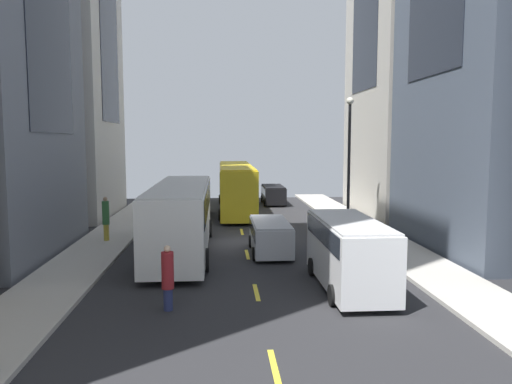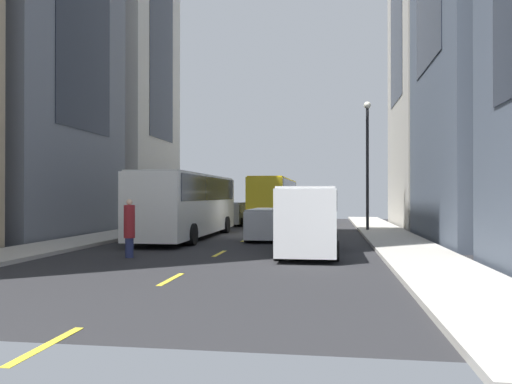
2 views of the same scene
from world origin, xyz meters
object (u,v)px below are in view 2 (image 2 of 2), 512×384
object	(u,v)px
pedestrian_crossing_mid	(132,210)
car_silver_2	(232,212)
car_silver_0	(268,222)
car_black_1	(318,211)
streetcar_yellow	(275,197)
delivery_van_white	(308,215)
city_bus_white	(189,200)
pedestrian_walking_far	(129,227)

from	to	relation	value
pedestrian_crossing_mid	car_silver_2	bearing A→B (deg)	155.05
car_silver_0	car_black_1	xyz separation A→B (m)	(2.14, 18.59, 0.00)
car_silver_2	streetcar_yellow	bearing A→B (deg)	38.92
car_silver_0	delivery_van_white	bearing A→B (deg)	-68.95
car_silver_0	car_silver_2	bearing A→B (deg)	108.99
city_bus_white	streetcar_yellow	xyz separation A→B (m)	(3.12, 14.28, 0.12)
car_silver_0	car_silver_2	xyz separation A→B (m)	(-4.25, 12.34, 0.07)
car_silver_2	city_bus_white	bearing A→B (deg)	-90.33
car_silver_2	car_black_1	bearing A→B (deg)	44.41
car_silver_0	car_black_1	bearing A→B (deg)	83.44
city_bus_white	car_silver_2	distance (m)	11.87
car_silver_0	car_black_1	distance (m)	18.72
car_black_1	streetcar_yellow	bearing A→B (deg)	-131.34
city_bus_white	pedestrian_walking_far	distance (m)	8.48
city_bus_white	car_silver_2	bearing A→B (deg)	89.67
delivery_van_white	car_silver_2	world-z (taller)	delivery_van_white
streetcar_yellow	car_black_1	xyz separation A→B (m)	(3.34, 3.80, -1.19)
streetcar_yellow	pedestrian_walking_far	world-z (taller)	streetcar_yellow
city_bus_white	delivery_van_white	bearing A→B (deg)	-44.52
streetcar_yellow	delivery_van_white	bearing A→B (deg)	-80.42
city_bus_white	car_silver_2	xyz separation A→B (m)	(0.07, 11.82, -1.00)
city_bus_white	streetcar_yellow	size ratio (longest dim) A/B	0.84
car_silver_0	pedestrian_walking_far	xyz separation A→B (m)	(-4.12, -7.92, 0.18)
car_black_1	pedestrian_walking_far	world-z (taller)	pedestrian_walking_far
streetcar_yellow	pedestrian_walking_far	size ratio (longest dim) A/B	6.80
streetcar_yellow	car_black_1	distance (m)	5.19
delivery_van_white	pedestrian_walking_far	distance (m)	6.72
delivery_van_white	car_silver_0	size ratio (longest dim) A/B	1.33
delivery_van_white	pedestrian_walking_far	size ratio (longest dim) A/B	2.84
pedestrian_crossing_mid	pedestrian_walking_far	size ratio (longest dim) A/B	1.09
streetcar_yellow	city_bus_white	bearing A→B (deg)	-102.30
car_black_1	car_silver_2	bearing A→B (deg)	-135.59
streetcar_yellow	car_silver_2	distance (m)	4.07
car_silver_2	pedestrian_crossing_mid	bearing A→B (deg)	-114.47
streetcar_yellow	car_silver_0	distance (m)	14.89
car_black_1	pedestrian_crossing_mid	bearing A→B (deg)	-124.29
city_bus_white	car_silver_2	size ratio (longest dim) A/B	2.55
car_black_1	pedestrian_walking_far	xyz separation A→B (m)	(-6.26, -26.51, 0.18)
car_silver_0	streetcar_yellow	bearing A→B (deg)	94.64
streetcar_yellow	car_silver_0	world-z (taller)	streetcar_yellow
car_silver_2	pedestrian_crossing_mid	world-z (taller)	pedestrian_crossing_mid
car_silver_0	car_silver_2	world-z (taller)	car_silver_2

